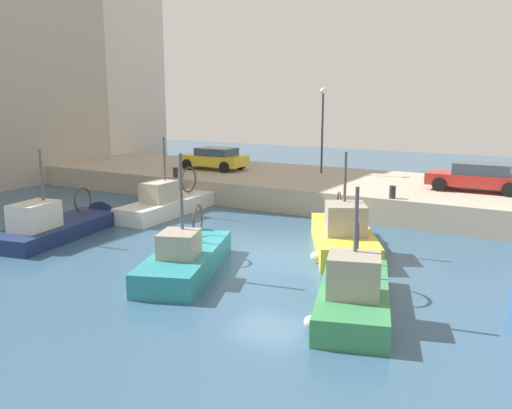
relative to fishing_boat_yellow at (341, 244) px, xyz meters
name	(u,v)px	position (x,y,z in m)	size (l,w,h in m)	color
water_surface	(268,262)	(-2.91, 1.49, -0.15)	(80.00, 80.00, 0.00)	#335675
quay_wall	(378,193)	(8.59, 1.49, 0.45)	(9.00, 56.00, 1.20)	#ADA08C
fishing_boat_yellow	(341,244)	(0.00, 0.00, 0.00)	(6.42, 4.63, 4.52)	gold
fishing_boat_navy	(64,231)	(-3.99, 10.43, -0.01)	(6.92, 3.21, 4.51)	navy
fishing_boat_teal	(189,265)	(-4.88, 3.32, -0.05)	(6.31, 3.85, 4.65)	teal
fishing_boat_green	(354,300)	(-5.14, -2.44, -0.01)	(5.92, 3.39, 4.14)	#388951
fishing_boat_white	(173,210)	(1.62, 9.38, -0.02)	(7.06, 2.16, 4.48)	white
parked_car_yellow	(215,158)	(8.21, 11.55, 1.73)	(2.08, 3.99, 1.32)	gold
parked_car_red	(478,177)	(8.18, -3.38, 1.73)	(1.91, 4.41, 1.32)	red
mooring_bollard_mid	(392,192)	(4.44, -0.51, 1.32)	(0.28, 0.28, 0.55)	#2D2D33
mooring_bollard_north	(176,172)	(4.44, 11.49, 1.32)	(0.28, 0.28, 0.55)	#2D2D33
quay_streetlamp	(323,116)	(10.09, 5.36, 4.30)	(0.36, 0.36, 4.83)	#38383D
waterfront_building_west_mid	(87,27)	(12.54, 26.65, 10.75)	(9.52, 7.92, 21.77)	silver
waterfront_building_east_mid	(5,26)	(4.98, 26.02, 9.93)	(9.86, 8.68, 20.13)	#B2A899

